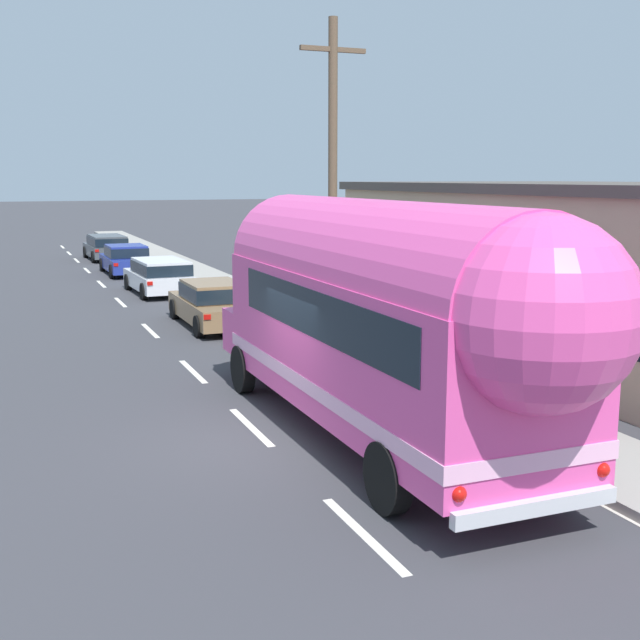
% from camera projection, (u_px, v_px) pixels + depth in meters
% --- Properties ---
extents(ground_plane, '(300.00, 300.00, 0.00)m').
position_uv_depth(ground_plane, '(265.00, 440.00, 13.92)').
color(ground_plane, '#38383D').
extents(lane_markings, '(3.62, 80.00, 0.01)m').
position_uv_depth(lane_markings, '(216.00, 316.00, 26.37)').
color(lane_markings, silver).
rests_on(lane_markings, ground).
extents(sidewalk_slab, '(2.19, 90.00, 0.15)m').
position_uv_depth(sidewalk_slab, '(305.00, 323.00, 24.72)').
color(sidewalk_slab, gray).
rests_on(sidewalk_slab, ground).
extents(roadside_building, '(8.50, 15.30, 4.34)m').
position_uv_depth(roadside_building, '(604.00, 267.00, 21.07)').
color(roadside_building, tan).
rests_on(roadside_building, ground).
extents(utility_pole, '(1.80, 0.24, 8.50)m').
position_uv_depth(utility_pole, '(333.00, 179.00, 21.16)').
color(utility_pole, brown).
rests_on(utility_pole, ground).
extents(painted_bus, '(2.61, 11.27, 4.12)m').
position_uv_depth(painted_bus, '(386.00, 313.00, 13.15)').
color(painted_bus, '#EA4C9E').
rests_on(painted_bus, ground).
extents(car_lead, '(1.89, 4.74, 1.37)m').
position_uv_depth(car_lead, '(213.00, 302.00, 24.49)').
color(car_lead, olive).
rests_on(car_lead, ground).
extents(car_second, '(2.14, 4.52, 1.37)m').
position_uv_depth(car_second, '(160.00, 274.00, 31.20)').
color(car_second, white).
rests_on(car_second, ground).
extents(car_third, '(2.03, 4.58, 1.37)m').
position_uv_depth(car_third, '(126.00, 258.00, 37.68)').
color(car_third, navy).
rests_on(car_third, ground).
extents(car_fourth, '(2.11, 4.52, 1.37)m').
position_uv_depth(car_fourth, '(106.00, 246.00, 44.16)').
color(car_fourth, '#474C51').
rests_on(car_fourth, ground).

